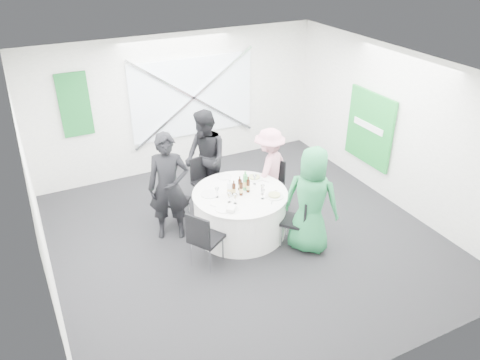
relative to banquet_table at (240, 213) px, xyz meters
name	(u,v)px	position (x,y,z in m)	size (l,w,h in m)	color
floor	(245,238)	(0.00, -0.20, -0.38)	(6.00, 6.00, 0.00)	black
ceiling	(246,72)	(0.00, -0.20, 2.42)	(6.00, 6.00, 0.00)	white
wall_back	(179,103)	(0.00, 2.80, 1.02)	(6.00, 6.00, 0.00)	silver
wall_front	(379,281)	(0.00, -3.20, 1.02)	(6.00, 6.00, 0.00)	silver
wall_left	(37,210)	(-3.00, -0.20, 1.02)	(6.00, 6.00, 0.00)	silver
wall_right	(396,129)	(3.00, -0.20, 1.02)	(6.00, 6.00, 0.00)	silver
window_panel	(193,97)	(0.30, 2.76, 1.12)	(2.60, 0.03, 1.60)	silver
window_brace_a	(194,98)	(0.30, 2.72, 1.12)	(0.05, 0.05, 3.16)	silver
window_brace_b	(194,98)	(0.30, 2.72, 1.12)	(0.05, 0.05, 3.16)	silver
green_banner	(75,105)	(-2.00, 2.75, 1.32)	(0.55, 0.04, 1.20)	#136224
green_sign	(369,128)	(2.94, 0.40, 0.82)	(0.05, 1.20, 1.40)	#198C30
banquet_table	(240,213)	(0.00, 0.00, 0.00)	(1.56, 1.56, 0.76)	white
chair_back	(203,178)	(-0.19, 1.12, 0.16)	(0.48, 0.49, 0.92)	black
chair_back_left	(172,197)	(-0.91, 0.80, 0.12)	(0.55, 0.55, 0.86)	black
chair_back_right	(273,179)	(0.97, 0.58, 0.11)	(0.53, 0.53, 0.85)	black
chair_front_right	(300,218)	(0.69, -0.76, 0.15)	(0.58, 0.58, 0.90)	black
chair_front_left	(203,236)	(-0.90, -0.58, 0.18)	(0.60, 0.60, 0.95)	black
person_man_back_left	(169,187)	(-1.06, 0.43, 0.54)	(0.67, 0.44, 1.83)	black
person_man_back	(205,158)	(-0.11, 1.19, 0.51)	(0.86, 0.47, 1.78)	black
person_woman_pink	(269,169)	(0.85, 0.54, 0.38)	(0.98, 0.46, 1.52)	pink
person_woman_green	(311,201)	(0.78, -0.87, 0.50)	(0.86, 0.56, 1.75)	#217C44
plate_back	(224,177)	(0.00, 0.61, 0.39)	(0.24, 0.24, 0.01)	silver
plate_back_left	(210,194)	(-0.46, 0.17, 0.39)	(0.29, 0.29, 0.01)	silver
plate_back_right	(254,177)	(0.44, 0.34, 0.40)	(0.29, 0.29, 0.04)	silver
plate_front_right	(274,195)	(0.45, -0.34, 0.40)	(0.30, 0.30, 0.04)	silver
plate_front_left	(224,209)	(-0.45, -0.33, 0.39)	(0.26, 0.26, 0.01)	silver
napkin	(231,208)	(-0.36, -0.42, 0.42)	(0.17, 0.11, 0.05)	white
beer_bottle_a	(234,189)	(-0.11, 0.01, 0.47)	(0.06, 0.06, 0.25)	#331609
beer_bottle_b	(240,185)	(0.04, 0.10, 0.47)	(0.06, 0.06, 0.25)	#331609
beer_bottle_c	(248,186)	(0.13, -0.03, 0.49)	(0.06, 0.06, 0.28)	#331609
beer_bottle_d	(241,189)	(-0.01, -0.07, 0.49)	(0.06, 0.06, 0.28)	#331609
green_water_bottle	(245,183)	(0.12, 0.06, 0.51)	(0.08, 0.08, 0.33)	#44B15A
clear_water_bottle	(230,189)	(-0.19, -0.02, 0.50)	(0.08, 0.08, 0.31)	white
wine_glass_a	(263,192)	(0.24, -0.32, 0.50)	(0.07, 0.07, 0.17)	white
wine_glass_b	(262,187)	(0.31, -0.20, 0.50)	(0.07, 0.07, 0.17)	white
wine_glass_c	(255,177)	(0.35, 0.16, 0.50)	(0.07, 0.07, 0.17)	white
wine_glass_d	(217,190)	(-0.39, 0.04, 0.50)	(0.07, 0.07, 0.17)	white
wine_glass_e	(235,197)	(-0.21, -0.26, 0.50)	(0.07, 0.07, 0.17)	white
wine_glass_f	(229,195)	(-0.28, -0.18, 0.50)	(0.07, 0.07, 0.17)	white
fork_a	(272,202)	(0.32, -0.48, 0.38)	(0.01, 0.15, 0.01)	silver
knife_a	(275,192)	(0.52, -0.24, 0.38)	(0.01, 0.15, 0.01)	silver
fork_b	(265,181)	(0.55, 0.15, 0.38)	(0.01, 0.15, 0.01)	silver
knife_b	(247,176)	(0.35, 0.45, 0.38)	(0.01, 0.15, 0.01)	silver
fork_c	(214,206)	(-0.54, -0.20, 0.38)	(0.01, 0.15, 0.01)	silver
knife_c	(235,212)	(-0.32, -0.48, 0.38)	(0.01, 0.15, 0.01)	silver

